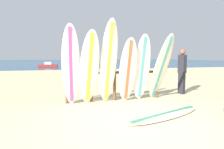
{
  "coord_description": "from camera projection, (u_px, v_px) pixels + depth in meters",
  "views": [
    {
      "loc": [
        -1.54,
        -3.45,
        1.39
      ],
      "look_at": [
        0.22,
        2.71,
        0.81
      ],
      "focal_mm": 31.0,
      "sensor_mm": 36.0,
      "label": 1
    }
  ],
  "objects": [
    {
      "name": "surfboard_leaning_center_right",
      "position": [
        142.0,
        68.0,
        6.1
      ],
      "size": [
        0.55,
        0.55,
        2.09
      ],
      "color": "white",
      "rests_on": "ground"
    },
    {
      "name": "surfboard_lying_on_sand",
      "position": [
        165.0,
        115.0,
        4.55
      ],
      "size": [
        2.4,
        1.34,
        0.08
      ],
      "color": "white",
      "rests_on": "ground"
    },
    {
      "name": "surfboard_leaning_far_left",
      "position": [
        71.0,
        66.0,
        5.42
      ],
      "size": [
        0.56,
        0.63,
        2.29
      ],
      "color": "white",
      "rests_on": "ground"
    },
    {
      "name": "surfboard_leaning_left",
      "position": [
        89.0,
        68.0,
        5.49
      ],
      "size": [
        0.63,
        0.82,
        2.13
      ],
      "color": "white",
      "rests_on": "ground"
    },
    {
      "name": "ocean_water",
      "position": [
        62.0,
        61.0,
        59.37
      ],
      "size": [
        120.0,
        80.0,
        0.01
      ],
      "primitive_type": "cube",
      "color": "navy",
      "rests_on": "ground"
    },
    {
      "name": "surfboard_leaning_right",
      "position": [
        161.0,
        68.0,
        6.1
      ],
      "size": [
        0.59,
        1.1,
        2.09
      ],
      "color": "beige",
      "rests_on": "ground"
    },
    {
      "name": "surfboard_leaning_center_left",
      "position": [
        109.0,
        62.0,
        5.67
      ],
      "size": [
        0.57,
        0.77,
        2.47
      ],
      "color": "silver",
      "rests_on": "ground"
    },
    {
      "name": "ground_plane",
      "position": [
        139.0,
        127.0,
        3.85
      ],
      "size": [
        120.0,
        120.0,
        0.0
      ],
      "primitive_type": "plane",
      "color": "beige"
    },
    {
      "name": "surfboard_leaning_center",
      "position": [
        128.0,
        70.0,
        5.86
      ],
      "size": [
        0.55,
        0.58,
        1.96
      ],
      "color": "white",
      "rests_on": "ground"
    },
    {
      "name": "surfboard_rack",
      "position": [
        115.0,
        80.0,
        6.16
      ],
      "size": [
        3.08,
        0.09,
        1.05
      ],
      "color": "brown",
      "rests_on": "ground"
    },
    {
      "name": "small_boat_offshore",
      "position": [
        48.0,
        65.0,
        26.39
      ],
      "size": [
        2.54,
        1.13,
        0.71
      ],
      "color": "#B22D28",
      "rests_on": "ocean_water"
    },
    {
      "name": "beachgoer_standing",
      "position": [
        182.0,
        69.0,
        7.23
      ],
      "size": [
        0.24,
        0.31,
        1.7
      ],
      "color": "#26262D",
      "rests_on": "ground"
    }
  ]
}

